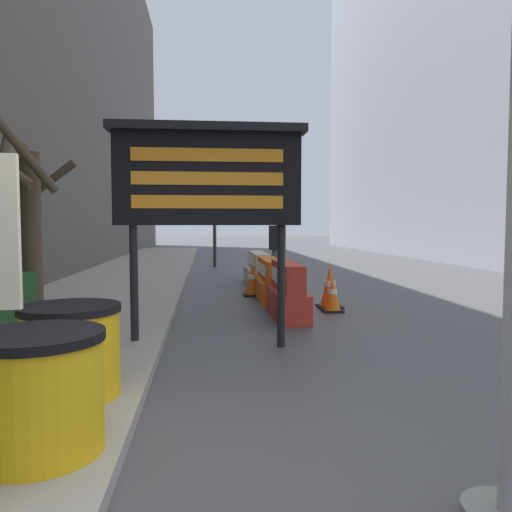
% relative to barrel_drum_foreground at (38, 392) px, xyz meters
% --- Properties ---
extents(ground_plane, '(120.00, 120.00, 0.00)m').
position_rel_barrel_drum_foreground_xyz_m(ground_plane, '(0.50, -0.36, -0.51)').
color(ground_plane, '#474749').
extents(bare_tree, '(1.66, 1.78, 3.30)m').
position_rel_barrel_drum_foreground_xyz_m(bare_tree, '(-2.05, 5.83, 1.34)').
color(bare_tree, '#4C3D2D').
rests_on(bare_tree, sidewalk_left).
extents(barrel_drum_foreground, '(0.82, 0.82, 0.76)m').
position_rel_barrel_drum_foreground_xyz_m(barrel_drum_foreground, '(0.00, 0.00, 0.00)').
color(barrel_drum_foreground, yellow).
rests_on(barrel_drum_foreground, sidewalk_left).
extents(barrel_drum_middle, '(0.82, 0.82, 0.76)m').
position_rel_barrel_drum_foreground_xyz_m(barrel_drum_middle, '(-0.08, 1.04, 0.00)').
color(barrel_drum_middle, yellow).
rests_on(barrel_drum_middle, sidewalk_left).
extents(message_board, '(2.40, 0.36, 2.76)m').
position_rel_barrel_drum_foreground_xyz_m(message_board, '(1.07, 3.01, 1.61)').
color(message_board, black).
rests_on(message_board, ground_plane).
extents(jersey_barrier_red_striped, '(0.51, 1.74, 0.92)m').
position_rel_barrel_drum_foreground_xyz_m(jersey_barrier_red_striped, '(2.38, 5.01, -0.10)').
color(jersey_barrier_red_striped, red).
rests_on(jersey_barrier_red_striped, ground_plane).
extents(jersey_barrier_orange_far, '(0.60, 1.93, 0.82)m').
position_rel_barrel_drum_foreground_xyz_m(jersey_barrier_orange_far, '(2.38, 7.18, -0.14)').
color(jersey_barrier_orange_far, orange).
rests_on(jersey_barrier_orange_far, ground_plane).
extents(jersey_barrier_cream, '(0.61, 2.19, 0.83)m').
position_rel_barrel_drum_foreground_xyz_m(jersey_barrier_cream, '(2.38, 9.61, -0.14)').
color(jersey_barrier_cream, beige).
rests_on(jersey_barrier_cream, ground_plane).
extents(traffic_cone_near, '(0.40, 0.40, 0.72)m').
position_rel_barrel_drum_foreground_xyz_m(traffic_cone_near, '(2.04, 7.56, -0.16)').
color(traffic_cone_near, black).
rests_on(traffic_cone_near, ground_plane).
extents(traffic_cone_mid, '(0.35, 0.35, 0.62)m').
position_rel_barrel_drum_foreground_xyz_m(traffic_cone_mid, '(3.26, 5.42, -0.20)').
color(traffic_cone_mid, black).
rests_on(traffic_cone_mid, ground_plane).
extents(traffic_cone_far, '(0.44, 0.44, 0.79)m').
position_rel_barrel_drum_foreground_xyz_m(traffic_cone_far, '(3.32, 5.84, -0.12)').
color(traffic_cone_far, black).
rests_on(traffic_cone_far, ground_plane).
extents(traffic_light_near_curb, '(0.28, 0.44, 4.00)m').
position_rel_barrel_drum_foreground_xyz_m(traffic_light_near_curb, '(1.34, 14.92, 2.39)').
color(traffic_light_near_curb, '#2D2D30').
rests_on(traffic_light_near_curb, ground_plane).
extents(pedestrian_worker, '(0.50, 0.35, 1.75)m').
position_rel_barrel_drum_foreground_xyz_m(pedestrian_worker, '(2.99, 10.46, 0.53)').
color(pedestrian_worker, '#514C42').
rests_on(pedestrian_worker, ground_plane).
extents(steel_pole_right, '(0.44, 0.44, 2.67)m').
position_rel_barrel_drum_foreground_xyz_m(steel_pole_right, '(2.57, -0.84, 0.23)').
color(steel_pole_right, gray).
rests_on(steel_pole_right, ground_plane).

